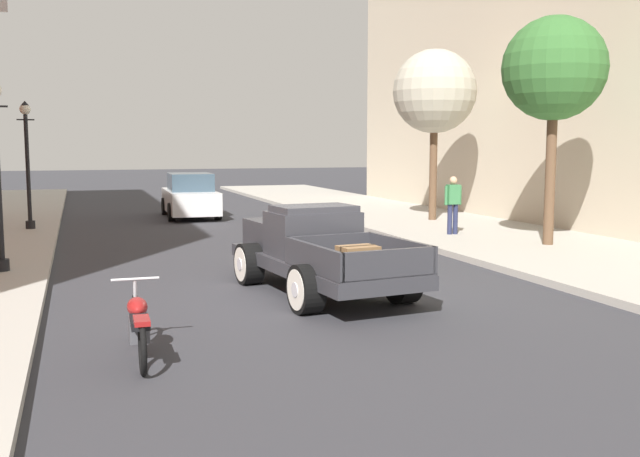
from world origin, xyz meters
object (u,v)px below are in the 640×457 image
(car_background_white, at_px, (190,197))
(motorcycle_parked, at_px, (139,324))
(hotrod_truck_gunmetal, at_px, (315,250))
(street_lamp_far, at_px, (27,155))
(street_tree_nearest, at_px, (554,70))
(street_tree_second, at_px, (435,92))
(pedestrian_sidewalk_right, at_px, (453,202))

(car_background_white, bearing_deg, motorcycle_parked, -100.55)
(hotrod_truck_gunmetal, bearing_deg, street_lamp_far, 116.61)
(street_tree_nearest, height_order, street_tree_second, street_tree_nearest)
(hotrod_truck_gunmetal, relative_size, pedestrian_sidewalk_right, 3.07)
(motorcycle_parked, height_order, pedestrian_sidewalk_right, pedestrian_sidewalk_right)
(hotrod_truck_gunmetal, relative_size, motorcycle_parked, 2.39)
(hotrod_truck_gunmetal, bearing_deg, street_tree_nearest, 22.21)
(motorcycle_parked, bearing_deg, street_lamp_far, 98.26)
(car_background_white, relative_size, street_lamp_far, 1.13)
(motorcycle_parked, relative_size, pedestrian_sidewalk_right, 1.29)
(hotrod_truck_gunmetal, relative_size, street_tree_second, 0.89)
(hotrod_truck_gunmetal, distance_m, car_background_white, 14.36)
(street_tree_second, bearing_deg, pedestrian_sidewalk_right, -109.52)
(car_background_white, xyz_separation_m, street_lamp_far, (-5.36, -3.37, 1.62))
(street_lamp_far, bearing_deg, street_tree_nearest, -32.12)
(car_background_white, bearing_deg, hotrod_truck_gunmetal, -89.42)
(street_tree_nearest, xyz_separation_m, street_tree_second, (0.08, 6.47, -0.10))
(motorcycle_parked, bearing_deg, street_tree_nearest, 30.33)
(motorcycle_parked, height_order, street_lamp_far, street_lamp_far)
(motorcycle_parked, relative_size, street_tree_nearest, 0.37)
(pedestrian_sidewalk_right, xyz_separation_m, street_tree_second, (1.35, 3.80, 3.36))
(hotrod_truck_gunmetal, bearing_deg, street_tree_second, 52.09)
(motorcycle_parked, height_order, street_tree_second, street_tree_second)
(pedestrian_sidewalk_right, bearing_deg, car_background_white, 125.20)
(street_lamp_far, xyz_separation_m, street_tree_nearest, (12.78, -8.02, 2.16))
(street_lamp_far, relative_size, street_tree_nearest, 0.67)
(motorcycle_parked, xyz_separation_m, street_tree_second, (10.79, 12.73, 4.01))
(pedestrian_sidewalk_right, height_order, street_tree_second, street_tree_second)
(hotrod_truck_gunmetal, distance_m, street_tree_second, 12.52)
(hotrod_truck_gunmetal, xyz_separation_m, street_tree_second, (7.35, 9.44, 3.69))
(pedestrian_sidewalk_right, relative_size, street_tree_second, 0.29)
(pedestrian_sidewalk_right, distance_m, street_lamp_far, 12.76)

